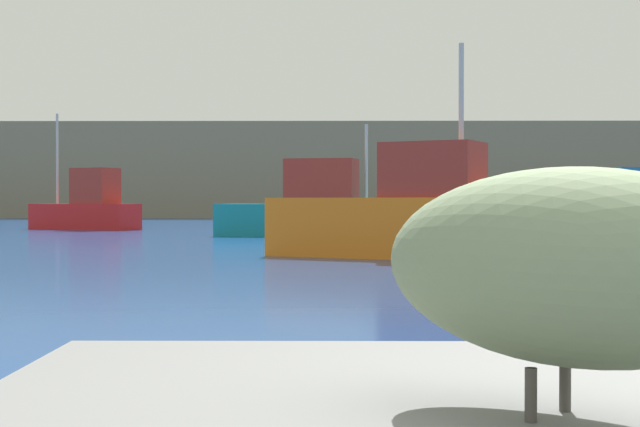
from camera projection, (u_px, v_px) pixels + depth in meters
hillside_backdrop at (346, 172)px, 78.53m from camera, size 140.00×12.54×7.58m
pelican at (572, 263)px, 2.27m from camera, size 1.13×1.10×0.95m
fishing_boat_teal at (314, 210)px, 35.64m from camera, size 7.47×3.60×4.26m
fishing_boat_white at (611, 211)px, 36.28m from camera, size 6.15×3.80×4.24m
fishing_boat_orange at (400, 215)px, 22.22m from camera, size 6.10×4.22×5.01m
fishing_boat_red at (87, 207)px, 44.12m from camera, size 5.74×3.97×5.58m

